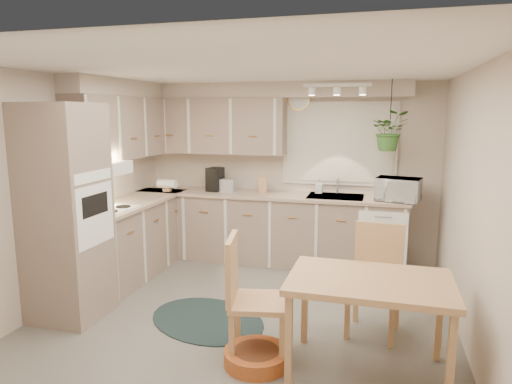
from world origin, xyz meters
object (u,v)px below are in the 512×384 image
chair_back (374,282)px  microwave (398,187)px  braided_rug (207,320)px  pet_bed (257,357)px  chair_left (259,298)px  dining_table (368,326)px

chair_back → microwave: 1.81m
braided_rug → microwave: microwave is taller
pet_bed → chair_left: bearing=96.1°
chair_back → pet_bed: (-0.89, -0.78, -0.44)m
braided_rug → pet_bed: size_ratio=2.32×
dining_table → braided_rug: size_ratio=0.99×
dining_table → microwave: (0.26, 2.35, 0.73)m
dining_table → chair_left: (-0.87, -0.00, 0.13)m
chair_left → braided_rug: chair_left is taller
chair_left → braided_rug: bearing=-139.0°
chair_back → microwave: bearing=-89.4°
chair_back → braided_rug: 1.65m
chair_back → dining_table: bearing=95.8°
braided_rug → microwave: bearing=45.5°
pet_bed → microwave: bearing=65.5°
chair_back → pet_bed: size_ratio=1.89×
dining_table → pet_bed: 0.93m
chair_left → pet_bed: (0.01, -0.11, -0.45)m
chair_back → braided_rug: bearing=13.7°
pet_bed → microwave: (1.12, 2.47, 1.05)m
dining_table → chair_back: (0.03, 0.67, 0.12)m
pet_bed → microwave: 2.91m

